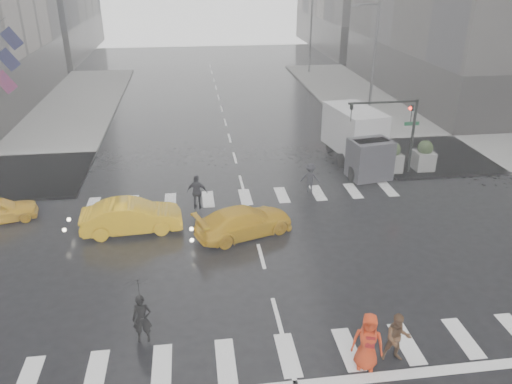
{
  "coord_description": "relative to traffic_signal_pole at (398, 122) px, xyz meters",
  "views": [
    {
      "loc": [
        -2.66,
        -18.12,
        11.47
      ],
      "look_at": [
        0.04,
        2.0,
        2.12
      ],
      "focal_mm": 35.0,
      "sensor_mm": 36.0,
      "label": 1
    }
  ],
  "objects": [
    {
      "name": "planter_west",
      "position": [
        -2.01,
        0.19,
        -2.23
      ],
      "size": [
        1.1,
        1.1,
        1.8
      ],
      "color": "slate",
      "rests_on": "ground"
    },
    {
      "name": "road_markings",
      "position": [
        -9.01,
        -8.01,
        -3.21
      ],
      "size": [
        18.0,
        48.0,
        0.01
      ],
      "primitive_type": null,
      "color": "silver",
      "rests_on": "ground"
    },
    {
      "name": "traffic_signal_pole",
      "position": [
        0.0,
        0.0,
        0.0
      ],
      "size": [
        4.45,
        0.42,
        4.5
      ],
      "color": "black",
      "rests_on": "ground"
    },
    {
      "name": "planter_mid",
      "position": [
        -0.01,
        0.19,
        -2.23
      ],
      "size": [
        1.1,
        1.1,
        1.8
      ],
      "color": "slate",
      "rests_on": "ground"
    },
    {
      "name": "flag_cluster",
      "position": [
        -24.09,
        10.49,
        2.42
      ],
      "size": [
        2.87,
        3.06,
        4.69
      ],
      "color": "#59595B",
      "rests_on": "ground"
    },
    {
      "name": "taxi_mid",
      "position": [
        -14.66,
        -5.01,
        -2.46
      ],
      "size": [
        4.69,
        1.92,
        1.51
      ],
      "primitive_type": "imported",
      "rotation": [
        0.0,
        0.0,
        1.64
      ],
      "color": "#E0A20B",
      "rests_on": "ground"
    },
    {
      "name": "pedestrian_black",
      "position": [
        -13.63,
        -12.66,
        -1.63
      ],
      "size": [
        1.03,
        1.04,
        2.43
      ],
      "rotation": [
        0.0,
        0.0,
        -0.07
      ],
      "color": "black",
      "rests_on": "ground"
    },
    {
      "name": "box_truck",
      "position": [
        -1.63,
        1.82,
        -1.44
      ],
      "size": [
        2.35,
        6.27,
        3.33
      ],
      "rotation": [
        0.0,
        0.0,
        0.17
      ],
      "color": "#BCBDBF",
      "rests_on": "ground"
    },
    {
      "name": "street_lamp_far",
      "position": [
        1.86,
        29.99,
        1.73
      ],
      "size": [
        2.15,
        0.22,
        9.0
      ],
      "color": "#59595B",
      "rests_on": "ground"
    },
    {
      "name": "taxi_rear",
      "position": [
        -9.51,
        -6.01,
        -2.55
      ],
      "size": [
        4.47,
        3.14,
        1.34
      ],
      "primitive_type": "imported",
      "rotation": [
        0.0,
        0.0,
        1.92
      ],
      "color": "#E0A20B",
      "rests_on": "ground"
    },
    {
      "name": "pedestrian_far_a",
      "position": [
        -11.57,
        -3.01,
        -2.3
      ],
      "size": [
        1.19,
        0.89,
        1.83
      ],
      "primitive_type": "imported",
      "rotation": [
        0.0,
        0.0,
        2.9
      ],
      "color": "black",
      "rests_on": "ground"
    },
    {
      "name": "street_lamp_near",
      "position": [
        1.86,
        9.99,
        1.73
      ],
      "size": [
        2.15,
        0.22,
        9.0
      ],
      "color": "#59595B",
      "rests_on": "ground"
    },
    {
      "name": "pedestrian_orange",
      "position": [
        -6.71,
        -14.81,
        -2.23
      ],
      "size": [
        1.12,
        0.92,
        1.97
      ],
      "rotation": [
        0.0,
        0.0,
        -0.35
      ],
      "color": "red",
      "rests_on": "ground"
    },
    {
      "name": "pedestrian_far_b",
      "position": [
        -5.41,
        -1.77,
        -2.39
      ],
      "size": [
        1.2,
        0.9,
        1.65
      ],
      "primitive_type": "imported",
      "rotation": [
        0.0,
        0.0,
        2.82
      ],
      "color": "black",
      "rests_on": "ground"
    },
    {
      "name": "ground",
      "position": [
        -9.01,
        -8.01,
        -3.22
      ],
      "size": [
        120.0,
        120.0,
        0.0
      ],
      "primitive_type": "plane",
      "color": "black",
      "rests_on": "ground"
    },
    {
      "name": "sidewalk_ne",
      "position": [
        10.49,
        9.49,
        -3.14
      ],
      "size": [
        35.0,
        35.0,
        0.15
      ],
      "primitive_type": "cube",
      "color": "slate",
      "rests_on": "ground"
    },
    {
      "name": "pedestrian_brown",
      "position": [
        -5.68,
        -14.64,
        -2.36
      ],
      "size": [
        0.92,
        0.77,
        1.72
      ],
      "primitive_type": "imported",
      "rotation": [
        0.0,
        0.0,
        -0.15
      ],
      "color": "#4F321C",
      "rests_on": "ground"
    },
    {
      "name": "planter_east",
      "position": [
        1.99,
        0.19,
        -2.23
      ],
      "size": [
        1.1,
        1.1,
        1.8
      ],
      "color": "slate",
      "rests_on": "ground"
    }
  ]
}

